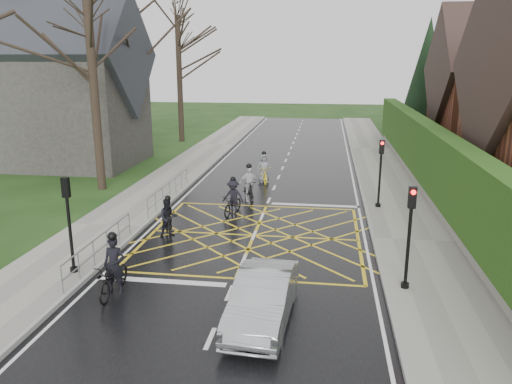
% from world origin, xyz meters
% --- Properties ---
extents(ground, '(120.00, 120.00, 0.00)m').
position_xyz_m(ground, '(0.00, 0.00, 0.00)').
color(ground, '#173210').
rests_on(ground, ground).
extents(road, '(9.00, 80.00, 0.01)m').
position_xyz_m(road, '(0.00, 0.00, 0.01)').
color(road, black).
rests_on(road, ground).
extents(sidewalk_right, '(3.00, 80.00, 0.15)m').
position_xyz_m(sidewalk_right, '(6.00, 0.00, 0.07)').
color(sidewalk_right, gray).
rests_on(sidewalk_right, ground).
extents(sidewalk_left, '(3.00, 80.00, 0.15)m').
position_xyz_m(sidewalk_left, '(-6.00, 0.00, 0.07)').
color(sidewalk_left, gray).
rests_on(sidewalk_left, ground).
extents(stone_wall, '(0.50, 38.00, 0.70)m').
position_xyz_m(stone_wall, '(7.75, 6.00, 0.35)').
color(stone_wall, slate).
rests_on(stone_wall, ground).
extents(hedge, '(0.90, 38.00, 2.80)m').
position_xyz_m(hedge, '(7.75, 6.00, 2.10)').
color(hedge, '#1A3E10').
rests_on(hedge, stone_wall).
extents(house_far, '(9.80, 8.80, 10.30)m').
position_xyz_m(house_far, '(14.75, 18.00, 4.36)').
color(house_far, brown).
rests_on(house_far, ground).
extents(conifer, '(4.60, 4.60, 10.00)m').
position_xyz_m(conifer, '(10.75, 26.00, 4.99)').
color(conifer, black).
rests_on(conifer, ground).
extents(church, '(8.80, 7.80, 11.00)m').
position_xyz_m(church, '(-13.54, 12.00, 4.93)').
color(church, '#2D2B28').
rests_on(church, ground).
extents(tree_near, '(9.24, 9.24, 11.44)m').
position_xyz_m(tree_near, '(-9.00, 6.00, 7.91)').
color(tree_near, black).
rests_on(tree_near, ground).
extents(tree_mid, '(10.08, 10.08, 12.48)m').
position_xyz_m(tree_mid, '(-10.00, 14.00, 8.63)').
color(tree_mid, black).
rests_on(tree_mid, ground).
extents(tree_far, '(8.40, 8.40, 10.40)m').
position_xyz_m(tree_far, '(-9.30, 22.00, 7.19)').
color(tree_far, black).
rests_on(tree_far, ground).
extents(railing_south, '(0.05, 5.04, 1.03)m').
position_xyz_m(railing_south, '(-4.65, -3.50, 0.78)').
color(railing_south, slate).
rests_on(railing_south, ground).
extents(railing_north, '(0.05, 6.04, 1.03)m').
position_xyz_m(railing_north, '(-4.65, 4.00, 0.79)').
color(railing_north, slate).
rests_on(railing_north, ground).
extents(traffic_light_ne, '(0.24, 0.31, 3.21)m').
position_xyz_m(traffic_light_ne, '(5.10, 4.20, 1.66)').
color(traffic_light_ne, black).
rests_on(traffic_light_ne, ground).
extents(traffic_light_se, '(0.24, 0.31, 3.21)m').
position_xyz_m(traffic_light_se, '(5.10, -4.20, 1.66)').
color(traffic_light_se, black).
rests_on(traffic_light_se, ground).
extents(traffic_light_sw, '(0.24, 0.31, 3.21)m').
position_xyz_m(traffic_light_sw, '(-5.10, -4.50, 1.66)').
color(traffic_light_sw, black).
rests_on(traffic_light_sw, ground).
extents(cyclist_rear, '(0.71, 1.95, 1.89)m').
position_xyz_m(cyclist_rear, '(-3.32, -5.48, 0.61)').
color(cyclist_rear, black).
rests_on(cyclist_rear, ground).
extents(cyclist_back, '(1.10, 1.67, 1.64)m').
position_xyz_m(cyclist_back, '(-3.25, -0.56, 0.62)').
color(cyclist_back, black).
rests_on(cyclist_back, ground).
extents(cyclist_mid, '(1.11, 1.83, 1.70)m').
position_xyz_m(cyclist_mid, '(-1.32, 2.65, 0.62)').
color(cyclist_mid, black).
rests_on(cyclist_mid, ground).
extents(cyclist_front, '(1.17, 1.92, 1.86)m').
position_xyz_m(cyclist_front, '(-0.94, 4.73, 0.69)').
color(cyclist_front, black).
rests_on(cyclist_front, ground).
extents(cyclist_lead, '(1.14, 1.91, 1.75)m').
position_xyz_m(cyclist_lead, '(-0.71, 8.66, 0.61)').
color(cyclist_lead, yellow).
rests_on(cyclist_lead, ground).
extents(car, '(1.63, 4.10, 1.33)m').
position_xyz_m(car, '(1.17, -6.46, 0.66)').
color(car, '#AAADB1').
rests_on(car, ground).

